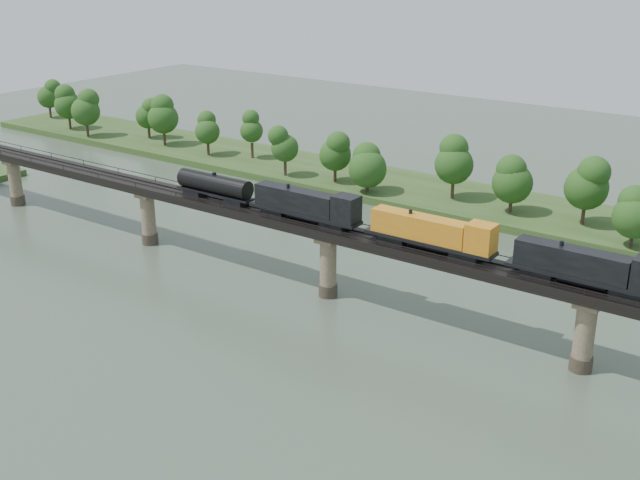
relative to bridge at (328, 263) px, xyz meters
The scene contains 6 objects.
ground 30.49m from the bridge, 90.00° to the right, with size 400.00×400.00×0.00m, color #394738.
far_bank 55.20m from the bridge, 90.00° to the left, with size 300.00×24.00×1.60m, color #2B471C.
bridge is the anchor object (origin of this frame).
bridge_superstructure 6.33m from the bridge, 90.00° to the left, with size 220.00×4.90×0.75m.
far_treeline 51.30m from the bridge, 99.23° to the left, with size 289.06×17.54×13.60m.
freight_train 13.32m from the bridge, ahead, with size 79.62×3.10×5.48m.
Camera 1 is at (65.70, -64.25, 52.21)m, focal length 45.00 mm.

